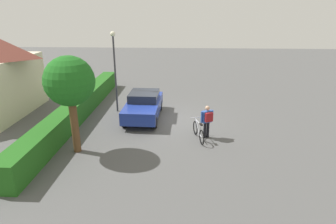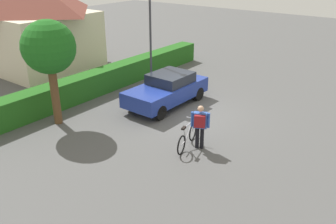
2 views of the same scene
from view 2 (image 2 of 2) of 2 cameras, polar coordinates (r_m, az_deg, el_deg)
The scene contains 8 objects.
ground_plane at distance 14.97m, azimuth 3.43°, elevation -0.21°, with size 60.00×60.00×0.00m, color #4F4F4F.
hedge_row at distance 17.76m, azimuth -9.77°, elevation 5.22°, with size 14.13×0.90×1.07m, color #215D1A.
house_distant at distance 22.08m, azimuth -20.37°, elevation 13.26°, with size 5.55×5.91×5.11m.
parked_car_near at distance 15.58m, azimuth -0.13°, elevation 3.65°, with size 4.03×1.82×1.39m.
bicycle at distance 12.23m, azimuth 3.09°, elevation -4.01°, with size 1.71×0.59×0.91m.
person_rider at distance 11.91m, azimuth 5.12°, elevation -1.83°, with size 0.48×0.58×1.56m.
street_lamp at distance 16.73m, azimuth -2.82°, elevation 12.77°, with size 0.28×0.28×4.53m.
tree_kerbside at distance 13.81m, azimuth -18.45°, elevation 9.59°, with size 1.97×1.97×4.01m.
Camera 2 is at (-11.45, -7.53, 6.03)m, focal length 38.29 mm.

